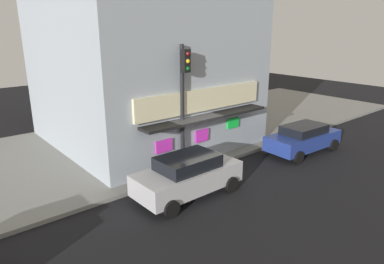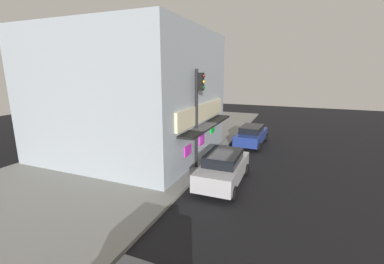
{
  "view_description": "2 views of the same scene",
  "coord_description": "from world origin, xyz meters",
  "px_view_note": "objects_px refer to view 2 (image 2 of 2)",
  "views": [
    {
      "loc": [
        -9.88,
        -11.21,
        6.46
      ],
      "look_at": [
        1.19,
        2.07,
        1.17
      ],
      "focal_mm": 32.75,
      "sensor_mm": 36.0,
      "label": 1
    },
    {
      "loc": [
        -13.81,
        -4.6,
        5.58
      ],
      "look_at": [
        0.65,
        1.33,
        1.88
      ],
      "focal_mm": 24.09,
      "sensor_mm": 36.0,
      "label": 2
    }
  ],
  "objects_px": {
    "pedestrian": "(208,127)",
    "traffic_light": "(198,106)",
    "fire_hydrant": "(171,175)",
    "trash_can": "(201,143)",
    "parked_car_silver": "(223,168)",
    "parked_car_blue": "(251,135)"
  },
  "relations": [
    {
      "from": "trash_can",
      "to": "parked_car_silver",
      "type": "height_order",
      "value": "parked_car_silver"
    },
    {
      "from": "pedestrian",
      "to": "parked_car_blue",
      "type": "height_order",
      "value": "pedestrian"
    },
    {
      "from": "fire_hydrant",
      "to": "traffic_light",
      "type": "bearing_deg",
      "value": -8.94
    },
    {
      "from": "fire_hydrant",
      "to": "pedestrian",
      "type": "height_order",
      "value": "pedestrian"
    },
    {
      "from": "parked_car_blue",
      "to": "pedestrian",
      "type": "bearing_deg",
      "value": 92.43
    },
    {
      "from": "traffic_light",
      "to": "trash_can",
      "type": "distance_m",
      "value": 4.67
    },
    {
      "from": "fire_hydrant",
      "to": "pedestrian",
      "type": "xyz_separation_m",
      "value": [
        8.88,
        1.1,
        0.57
      ]
    },
    {
      "from": "trash_can",
      "to": "parked_car_blue",
      "type": "xyz_separation_m",
      "value": [
        3.11,
        -3.02,
        0.18
      ]
    },
    {
      "from": "parked_car_blue",
      "to": "parked_car_silver",
      "type": "bearing_deg",
      "value": 179.28
    },
    {
      "from": "fire_hydrant",
      "to": "trash_can",
      "type": "height_order",
      "value": "fire_hydrant"
    },
    {
      "from": "pedestrian",
      "to": "parked_car_silver",
      "type": "distance_m",
      "value": 8.31
    },
    {
      "from": "traffic_light",
      "to": "fire_hydrant",
      "type": "xyz_separation_m",
      "value": [
        -2.59,
        0.41,
        -3.1
      ]
    },
    {
      "from": "trash_can",
      "to": "pedestrian",
      "type": "bearing_deg",
      "value": 8.55
    },
    {
      "from": "trash_can",
      "to": "pedestrian",
      "type": "relative_size",
      "value": 0.48
    },
    {
      "from": "trash_can",
      "to": "parked_car_silver",
      "type": "relative_size",
      "value": 0.2
    },
    {
      "from": "parked_car_blue",
      "to": "parked_car_silver",
      "type": "height_order",
      "value": "parked_car_silver"
    },
    {
      "from": "pedestrian",
      "to": "traffic_light",
      "type": "bearing_deg",
      "value": -166.52
    },
    {
      "from": "fire_hydrant",
      "to": "parked_car_blue",
      "type": "xyz_separation_m",
      "value": [
        9.03,
        -2.37,
        0.19
      ]
    },
    {
      "from": "traffic_light",
      "to": "trash_can",
      "type": "relative_size",
      "value": 6.33
    },
    {
      "from": "fire_hydrant",
      "to": "parked_car_blue",
      "type": "relative_size",
      "value": 0.2
    },
    {
      "from": "traffic_light",
      "to": "parked_car_blue",
      "type": "distance_m",
      "value": 7.34
    },
    {
      "from": "traffic_light",
      "to": "trash_can",
      "type": "xyz_separation_m",
      "value": [
        3.33,
        1.06,
        -3.1
      ]
    }
  ]
}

